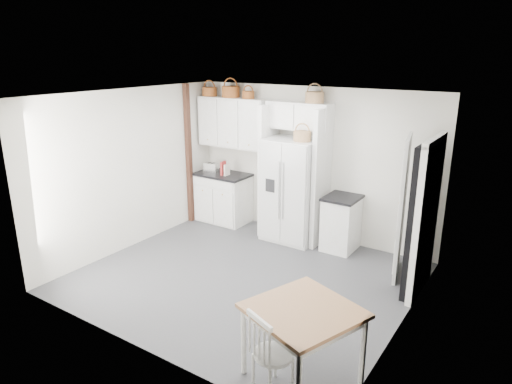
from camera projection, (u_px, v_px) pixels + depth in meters
The scene contains 27 objects.
floor at pixel (245, 277), 6.64m from camera, with size 4.50×4.50×0.00m, color #3B3C44.
ceiling at pixel (243, 96), 5.87m from camera, with size 4.50×4.50×0.00m, color white.
wall_back at pixel (310, 163), 7.85m from camera, with size 4.50×4.50×0.00m, color beige.
wall_left at pixel (131, 170), 7.44m from camera, with size 4.00×4.00×0.00m, color beige.
wall_right at pixel (410, 225), 5.07m from camera, with size 4.00×4.00×0.00m, color beige.
refrigerator at pixel (292, 190), 7.78m from camera, with size 0.91×0.73×1.76m, color silver.
base_cab_left at pixel (224, 198), 8.74m from camera, with size 0.97×0.62×0.90m, color silver.
base_cab_right at pixel (341, 224), 7.47m from camera, with size 0.49×0.59×0.87m, color silver.
dining_table at pixel (302, 344), 4.47m from camera, with size 0.95×0.95×0.79m, color brown.
windsor_chair at pixel (273, 355), 4.31m from camera, with size 0.39×0.35×0.80m, color silver.
counter_left at pixel (223, 174), 8.61m from camera, with size 1.02×0.66×0.04m, color black.
counter_right at pixel (343, 198), 7.34m from camera, with size 0.53×0.63×0.04m, color black.
toaster at pixel (211, 168), 8.66m from camera, with size 0.26×0.15×0.18m, color silver.
cookbook_red at pixel (223, 168), 8.46m from camera, with size 0.04×0.17×0.25m, color #B02B29.
cookbook_cream at pixel (227, 170), 8.42m from camera, with size 0.03×0.14×0.21m, color silver.
basket_upper_a at pixel (210, 92), 8.46m from camera, with size 0.29×0.29×0.16m, color brown.
basket_upper_b at pixel (231, 92), 8.20m from camera, with size 0.34×0.34×0.20m, color brown.
basket_upper_c at pixel (248, 95), 8.01m from camera, with size 0.22×0.22×0.13m, color brown.
basket_bridge_b at pixel (315, 97), 7.32m from camera, with size 0.31×0.31×0.18m, color olive.
basket_fridge_b at pixel (302, 136), 7.31m from camera, with size 0.29×0.29×0.16m, color olive.
upper_cabinet at pixel (234, 123), 8.33m from camera, with size 1.40×0.34×0.90m, color silver.
bridge_cabinet at pixel (299, 116), 7.55m from camera, with size 1.12×0.34×0.45m, color silver.
fridge_panel_left at pixel (269, 170), 8.00m from camera, with size 0.08×0.60×2.30m, color silver.
fridge_panel_right at pixel (321, 179), 7.47m from camera, with size 0.08×0.60×2.30m, color silver.
trim_post at pixel (189, 155), 8.49m from camera, with size 0.09×0.09×2.60m, color black.
doorway_void at pixel (422, 220), 6.00m from camera, with size 0.18×0.85×2.05m, color black.
door_slab at pixel (402, 208), 6.45m from camera, with size 0.80×0.04×2.05m, color white.
Camera 1 is at (3.43, -4.90, 3.14)m, focal length 32.00 mm.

